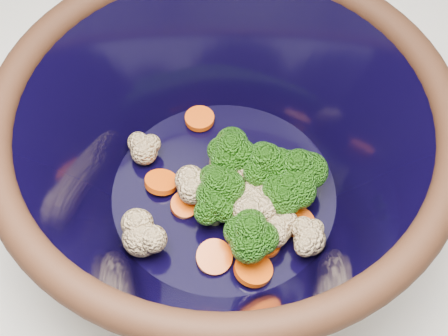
% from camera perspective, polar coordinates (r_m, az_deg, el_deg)
% --- Properties ---
extents(counter, '(1.20, 1.20, 0.90)m').
position_cam_1_polar(counter, '(1.05, 3.76, -12.85)').
color(counter, white).
rests_on(counter, ground).
extents(mixing_bowl, '(0.44, 0.44, 0.16)m').
position_cam_1_polar(mixing_bowl, '(0.53, 0.00, 0.96)').
color(mixing_bowl, black).
rests_on(mixing_bowl, counter).
extents(vegetable_pile, '(0.20, 0.18, 0.06)m').
position_cam_1_polar(vegetable_pile, '(0.55, 1.95, -2.14)').
color(vegetable_pile, '#608442').
rests_on(vegetable_pile, mixing_bowl).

